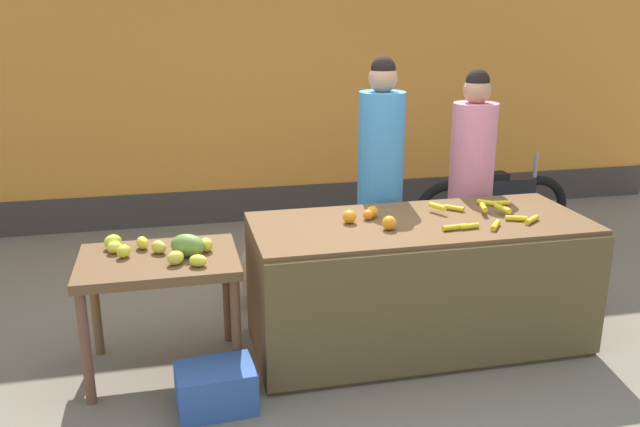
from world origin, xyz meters
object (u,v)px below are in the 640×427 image
at_px(parked_motorcycle, 492,203).
at_px(produce_crate, 216,388).
at_px(vendor_woman_pink_shirt, 471,184).
at_px(vendor_woman_blue_shirt, 380,183).
at_px(produce_sack, 260,272).

relative_size(parked_motorcycle, produce_crate, 3.64).
relative_size(vendor_woman_pink_shirt, parked_motorcycle, 1.11).
bearing_deg(vendor_woman_pink_shirt, vendor_woman_blue_shirt, -178.63).
relative_size(vendor_woman_blue_shirt, vendor_woman_pink_shirt, 1.06).
bearing_deg(produce_sack, parked_motorcycle, 20.89).
bearing_deg(vendor_woman_blue_shirt, produce_sack, 171.83).
xyz_separation_m(parked_motorcycle, produce_crate, (-2.83, -2.26, -0.27)).
xyz_separation_m(vendor_woman_blue_shirt, produce_crate, (-1.35, -1.22, -0.82)).
xyz_separation_m(parked_motorcycle, produce_sack, (-2.39, -0.91, -0.13)).
bearing_deg(parked_motorcycle, produce_sack, -159.11).
relative_size(vendor_woman_blue_shirt, parked_motorcycle, 1.18).
relative_size(produce_crate, produce_sack, 0.81).
bearing_deg(produce_sack, vendor_woman_pink_shirt, -3.88).
bearing_deg(produce_crate, vendor_woman_blue_shirt, 42.01).
relative_size(vendor_woman_blue_shirt, produce_crate, 4.28).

